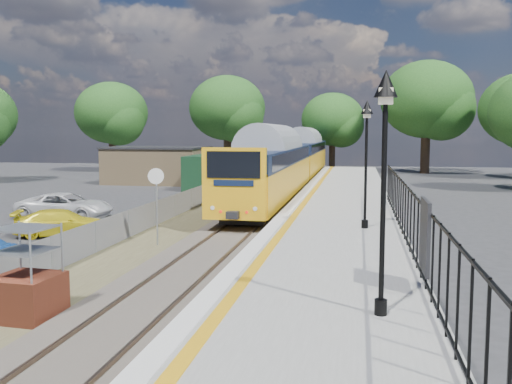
% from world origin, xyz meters
% --- Properties ---
extents(ground, '(120.00, 120.00, 0.00)m').
position_xyz_m(ground, '(0.00, 0.00, 0.00)').
color(ground, '#2D2D30').
rests_on(ground, ground).
extents(track_bed, '(5.90, 80.00, 0.29)m').
position_xyz_m(track_bed, '(-0.47, 9.67, 0.09)').
color(track_bed, '#473F38').
rests_on(track_bed, ground).
extents(platform, '(5.00, 70.00, 0.90)m').
position_xyz_m(platform, '(4.20, 8.00, 0.45)').
color(platform, gray).
rests_on(platform, ground).
extents(platform_edge, '(0.90, 70.00, 0.01)m').
position_xyz_m(platform_edge, '(2.14, 8.00, 0.90)').
color(platform_edge, silver).
rests_on(platform_edge, platform).
extents(victorian_lamp_south, '(0.44, 0.44, 4.60)m').
position_xyz_m(victorian_lamp_south, '(5.50, -4.00, 4.30)').
color(victorian_lamp_south, black).
rests_on(victorian_lamp_south, platform).
extents(victorian_lamp_north, '(0.44, 0.44, 4.60)m').
position_xyz_m(victorian_lamp_north, '(5.30, 6.00, 4.30)').
color(victorian_lamp_north, black).
rests_on(victorian_lamp_north, platform).
extents(palisade_fence, '(0.12, 26.00, 2.00)m').
position_xyz_m(palisade_fence, '(6.55, 2.24, 1.84)').
color(palisade_fence, black).
rests_on(palisade_fence, platform).
extents(wire_fence, '(0.06, 52.00, 1.20)m').
position_xyz_m(wire_fence, '(-4.20, 12.00, 0.60)').
color(wire_fence, '#999EA3').
rests_on(wire_fence, ground).
extents(outbuilding, '(10.80, 10.10, 3.12)m').
position_xyz_m(outbuilding, '(-10.91, 31.21, 1.52)').
color(outbuilding, tan).
rests_on(outbuilding, ground).
extents(tree_line, '(56.80, 43.80, 11.88)m').
position_xyz_m(tree_line, '(1.40, 42.00, 6.61)').
color(tree_line, '#332319').
rests_on(tree_line, ground).
extents(train, '(2.82, 40.83, 3.51)m').
position_xyz_m(train, '(0.00, 28.44, 2.34)').
color(train, '#EAA714').
rests_on(train, ground).
extents(brick_plinth, '(1.49, 1.49, 2.23)m').
position_xyz_m(brick_plinth, '(-2.50, -3.05, 1.07)').
color(brick_plinth, brown).
rests_on(brick_plinth, ground).
extents(speed_sign, '(0.58, 0.22, 3.01)m').
position_xyz_m(speed_sign, '(-2.50, 5.68, 2.08)').
color(speed_sign, '#999EA3').
rests_on(speed_sign, ground).
extents(car_yellow, '(4.19, 2.80, 1.13)m').
position_xyz_m(car_yellow, '(-7.20, 7.09, 0.56)').
color(car_yellow, yellow).
rests_on(car_yellow, ground).
extents(car_white, '(4.80, 2.29, 1.32)m').
position_xyz_m(car_white, '(-9.46, 11.50, 0.66)').
color(car_white, silver).
rests_on(car_white, ground).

